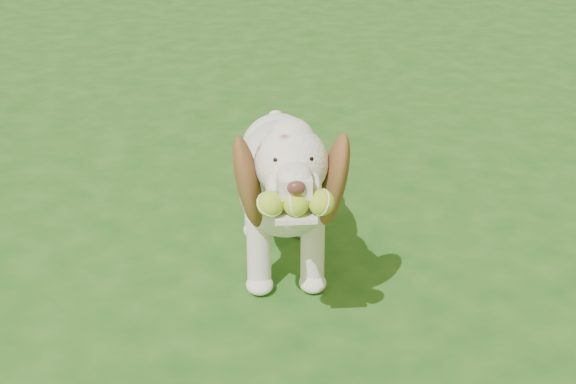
{
  "coord_description": "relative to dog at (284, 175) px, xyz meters",
  "views": [
    {
      "loc": [
        -0.65,
        -3.79,
        1.93
      ],
      "look_at": [
        -0.49,
        -0.8,
        0.5
      ],
      "focal_mm": 55.0,
      "sensor_mm": 36.0,
      "label": 1
    }
  ],
  "objects": [
    {
      "name": "ground",
      "position": [
        0.5,
        0.54,
        -0.45
      ],
      "size": [
        80.0,
        80.0,
        0.0
      ],
      "primitive_type": "plane",
      "color": "#1C4F16",
      "rests_on": "ground"
    },
    {
      "name": "dog",
      "position": [
        0.0,
        0.0,
        0.0
      ],
      "size": [
        0.45,
        1.3,
        0.85
      ],
      "rotation": [
        0.0,
        0.0,
        0.02
      ],
      "color": "white",
      "rests_on": "ground"
    }
  ]
}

